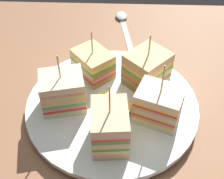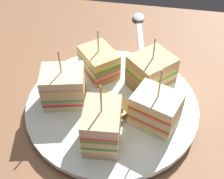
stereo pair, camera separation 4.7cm
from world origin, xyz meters
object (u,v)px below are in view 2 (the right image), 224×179
plate (112,105)px  sandwich_wedge_1 (99,63)px  spoon (139,22)px  sandwich_wedge_0 (151,72)px  sandwich_wedge_2 (64,87)px  chip_pile (115,105)px  sandwich_wedge_4 (156,110)px  sandwich_wedge_3 (101,126)px

plate → sandwich_wedge_1: sandwich_wedge_1 is taller
sandwich_wedge_1 → spoon: (-5.12, -21.24, -3.80)cm
sandwich_wedge_0 → spoon: 23.76cm
plate → sandwich_wedge_2: bearing=6.0°
sandwich_wedge_0 → spoon: size_ratio=0.62×
chip_pile → sandwich_wedge_4: bearing=164.6°
sandwich_wedge_2 → spoon: 30.78cm
plate → sandwich_wedge_4: sandwich_wedge_4 is taller
sandwich_wedge_3 → sandwich_wedge_1: bearing=8.6°
sandwich_wedge_0 → sandwich_wedge_2: sandwich_wedge_2 is taller
sandwich_wedge_0 → spoon: bearing=-124.6°
sandwich_wedge_2 → spoon: sandwich_wedge_2 is taller
sandwich_wedge_1 → sandwich_wedge_3: sandwich_wedge_3 is taller
sandwich_wedge_3 → sandwich_wedge_4: 8.82cm
spoon → sandwich_wedge_0: bearing=-178.8°
plate → sandwich_wedge_0: 8.72cm
plate → spoon: size_ratio=1.77×
sandwich_wedge_3 → chip_pile: 7.16cm
sandwich_wedge_0 → sandwich_wedge_4: bearing=54.3°
sandwich_wedge_1 → chip_pile: 9.37cm
sandwich_wedge_2 → sandwich_wedge_3: bearing=-55.3°
plate → spoon: plate is taller
sandwich_wedge_2 → spoon: size_ratio=0.63×
sandwich_wedge_2 → sandwich_wedge_3: sandwich_wedge_3 is taller
chip_pile → spoon: size_ratio=0.43×
plate → chip_pile: 1.99cm
sandwich_wedge_4 → chip_pile: 7.19cm
plate → sandwich_wedge_2: (7.82, 0.82, 3.75)cm
sandwich_wedge_0 → spoon: (4.38, -22.93, -4.40)cm
sandwich_wedge_2 → chip_pile: bearing=-15.4°
sandwich_wedge_3 → chip_pile: bearing=-11.3°
chip_pile → spoon: bearing=-91.6°
spoon → plate: bearing=167.4°
sandwich_wedge_1 → sandwich_wedge_3: (-3.56, 14.83, 0.78)cm
sandwich_wedge_4 → sandwich_wedge_2: bearing=12.8°
sandwich_wedge_0 → chip_pile: 8.60cm
sandwich_wedge_2 → sandwich_wedge_4: size_ratio=0.95×
plate → sandwich_wedge_2: size_ratio=2.80×
plate → sandwich_wedge_0: size_ratio=2.86×
sandwich_wedge_3 → spoon: (-1.56, -36.06, -4.59)cm
plate → sandwich_wedge_4: size_ratio=2.67×
chip_pile → spoon: 29.47cm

